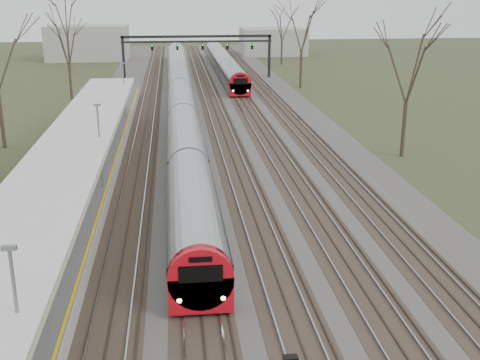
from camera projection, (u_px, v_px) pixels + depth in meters
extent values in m
cube|color=#474442|center=(209.00, 124.00, 57.05)|extent=(24.00, 160.00, 0.10)
cube|color=#4C3828|center=(145.00, 125.00, 56.40)|extent=(2.60, 160.00, 0.06)
cube|color=gray|center=(138.00, 125.00, 56.31)|extent=(0.07, 160.00, 0.12)
cube|color=gray|center=(153.00, 124.00, 56.46)|extent=(0.07, 160.00, 0.12)
cube|color=#4C3828|center=(183.00, 124.00, 56.77)|extent=(2.60, 160.00, 0.06)
cube|color=gray|center=(175.00, 124.00, 56.68)|extent=(0.07, 160.00, 0.12)
cube|color=gray|center=(190.00, 123.00, 56.83)|extent=(0.07, 160.00, 0.12)
cube|color=#4C3828|center=(220.00, 123.00, 57.15)|extent=(2.60, 160.00, 0.06)
cube|color=gray|center=(212.00, 123.00, 57.05)|extent=(0.07, 160.00, 0.12)
cube|color=gray|center=(227.00, 123.00, 57.20)|extent=(0.07, 160.00, 0.12)
cube|color=#4C3828|center=(256.00, 123.00, 57.52)|extent=(2.60, 160.00, 0.06)
cube|color=gray|center=(249.00, 122.00, 57.42)|extent=(0.07, 160.00, 0.12)
cube|color=gray|center=(264.00, 122.00, 57.57)|extent=(0.07, 160.00, 0.12)
cube|color=#4C3828|center=(292.00, 122.00, 57.89)|extent=(2.60, 160.00, 0.06)
cube|color=gray|center=(285.00, 121.00, 57.79)|extent=(0.07, 160.00, 0.12)
cube|color=gray|center=(299.00, 121.00, 57.94)|extent=(0.07, 160.00, 0.12)
cube|color=#9E9B93|center=(88.00, 178.00, 39.40)|extent=(3.50, 69.00, 1.00)
cylinder|color=slate|center=(10.00, 296.00, 20.34)|extent=(0.14, 0.14, 3.00)
cylinder|color=slate|center=(53.00, 212.00, 27.91)|extent=(0.14, 0.14, 3.00)
cylinder|color=slate|center=(78.00, 164.00, 35.48)|extent=(0.14, 0.14, 3.00)
cylinder|color=slate|center=(94.00, 133.00, 43.04)|extent=(0.14, 0.14, 3.00)
cylinder|color=slate|center=(105.00, 111.00, 50.61)|extent=(0.14, 0.14, 3.00)
cube|color=silver|center=(73.00, 143.00, 34.06)|extent=(4.10, 50.00, 0.12)
cube|color=beige|center=(73.00, 146.00, 34.11)|extent=(4.10, 50.00, 0.25)
cube|color=black|center=(124.00, 58.00, 83.47)|extent=(0.35, 0.35, 6.00)
cube|color=black|center=(269.00, 57.00, 85.64)|extent=(0.35, 0.35, 6.00)
cube|color=black|center=(197.00, 36.00, 83.67)|extent=(21.00, 0.35, 0.35)
cube|color=black|center=(197.00, 42.00, 83.88)|extent=(21.00, 0.25, 0.25)
cube|color=black|center=(152.00, 47.00, 83.24)|extent=(0.32, 0.22, 0.85)
sphere|color=#0CFF19|center=(152.00, 46.00, 83.04)|extent=(0.16, 0.16, 0.16)
cube|color=black|center=(177.00, 47.00, 83.62)|extent=(0.32, 0.22, 0.85)
sphere|color=#0CFF19|center=(177.00, 45.00, 83.41)|extent=(0.16, 0.16, 0.16)
cube|color=black|center=(202.00, 47.00, 83.99)|extent=(0.32, 0.22, 0.85)
sphere|color=#0CFF19|center=(203.00, 45.00, 83.78)|extent=(0.16, 0.16, 0.16)
cube|color=black|center=(227.00, 46.00, 84.36)|extent=(0.32, 0.22, 0.85)
sphere|color=#0CFF19|center=(227.00, 45.00, 84.15)|extent=(0.16, 0.16, 0.16)
cube|color=black|center=(252.00, 46.00, 84.73)|extent=(0.32, 0.22, 0.85)
sphere|color=#0CFF19|center=(252.00, 45.00, 84.52)|extent=(0.16, 0.16, 0.16)
cylinder|color=#2D231C|center=(1.00, 119.00, 47.89)|extent=(0.30, 0.30, 4.95)
cylinder|color=#2D231C|center=(404.00, 128.00, 45.56)|extent=(0.30, 0.30, 4.50)
cube|color=#999CA3|center=(181.00, 96.00, 65.89)|extent=(2.55, 90.00, 1.60)
cylinder|color=#999CA3|center=(180.00, 90.00, 65.69)|extent=(2.60, 89.70, 2.60)
cube|color=black|center=(180.00, 89.00, 65.66)|extent=(2.62, 89.40, 0.55)
cube|color=red|center=(201.00, 294.00, 23.43)|extent=(2.55, 0.50, 1.50)
cylinder|color=red|center=(201.00, 277.00, 23.27)|extent=(2.60, 0.60, 2.60)
cube|color=black|center=(201.00, 274.00, 22.92)|extent=(1.70, 0.12, 0.70)
sphere|color=white|center=(179.00, 300.00, 23.18)|extent=(0.22, 0.22, 0.22)
sphere|color=white|center=(223.00, 298.00, 23.36)|extent=(0.22, 0.22, 0.22)
cube|color=black|center=(181.00, 104.00, 66.18)|extent=(1.80, 89.00, 0.35)
cube|color=#999CA3|center=(224.00, 65.00, 91.32)|extent=(2.55, 45.00, 1.60)
cylinder|color=#999CA3|center=(224.00, 61.00, 91.12)|extent=(2.60, 44.70, 2.60)
cube|color=black|center=(224.00, 60.00, 91.09)|extent=(2.62, 44.40, 0.55)
cube|color=red|center=(240.00, 90.00, 70.15)|extent=(2.55, 0.50, 1.50)
cylinder|color=red|center=(240.00, 83.00, 69.98)|extent=(2.60, 0.60, 2.60)
cube|color=black|center=(240.00, 81.00, 69.63)|extent=(1.70, 0.12, 0.70)
sphere|color=white|center=(233.00, 91.00, 69.90)|extent=(0.22, 0.22, 0.22)
sphere|color=white|center=(248.00, 91.00, 70.08)|extent=(0.22, 0.22, 0.22)
cube|color=black|center=(224.00, 72.00, 91.60)|extent=(1.80, 44.00, 0.35)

